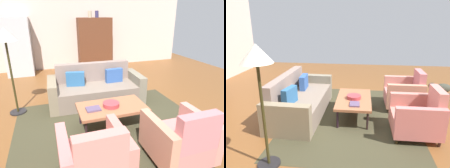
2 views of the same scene
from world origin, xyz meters
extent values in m
plane|color=brown|center=(0.00, 0.00, 0.00)|extent=(10.41, 10.41, 0.00)
cube|color=#393624|center=(0.03, -0.54, 0.00)|extent=(3.40, 2.60, 0.01)
cube|color=#78675A|center=(0.03, 0.51, 0.21)|extent=(1.77, 0.95, 0.42)
cube|color=#7C6960|center=(0.04, 0.87, 0.43)|extent=(1.74, 0.23, 0.86)
cube|color=#756E5B|center=(0.99, 0.48, 0.31)|extent=(0.21, 0.91, 0.62)
cube|color=#7C6E56|center=(-0.93, 0.54, 0.31)|extent=(0.21, 0.91, 0.62)
cube|color=#2E5294|center=(0.48, 0.60, 0.58)|extent=(0.41, 0.14, 0.32)
cube|color=#29598A|center=(-0.42, 0.62, 0.58)|extent=(0.42, 0.20, 0.32)
cylinder|color=black|center=(-0.50, -0.31, 0.18)|extent=(0.04, 0.04, 0.36)
cylinder|color=black|center=(0.56, -0.31, 0.18)|extent=(0.04, 0.04, 0.36)
cylinder|color=black|center=(-0.50, -0.87, 0.18)|extent=(0.04, 0.04, 0.36)
cylinder|color=#28251E|center=(0.56, -0.87, 0.18)|extent=(0.04, 0.04, 0.36)
cube|color=#9C5D3D|center=(0.03, -0.59, 0.39)|extent=(1.20, 0.70, 0.05)
cylinder|color=black|center=(-0.91, -1.35, 0.05)|extent=(0.05, 0.05, 0.10)
cylinder|color=#381B14|center=(-0.23, -1.35, 0.05)|extent=(0.05, 0.05, 0.10)
cylinder|color=#3B211B|center=(-0.91, -2.03, 0.05)|extent=(0.05, 0.05, 0.10)
cylinder|color=#3A2A13|center=(-0.23, -2.03, 0.05)|extent=(0.05, 0.05, 0.10)
cube|color=#CB7266|center=(-0.57, -1.69, 0.25)|extent=(0.56, 0.80, 0.30)
cube|color=tan|center=(-0.57, -2.02, 0.49)|extent=(0.56, 0.14, 0.78)
cube|color=#D1726F|center=(-0.91, -1.69, 0.38)|extent=(0.12, 0.80, 0.56)
cube|color=tan|center=(-0.23, -1.69, 0.38)|extent=(0.12, 0.80, 0.56)
cylinder|color=#352B1D|center=(0.29, -1.35, 0.05)|extent=(0.05, 0.05, 0.10)
cylinder|color=#392816|center=(0.97, -1.35, 0.05)|extent=(0.05, 0.05, 0.10)
cylinder|color=#301E11|center=(0.29, -2.03, 0.05)|extent=(0.05, 0.05, 0.10)
cylinder|color=#282821|center=(0.97, -2.03, 0.05)|extent=(0.05, 0.05, 0.10)
cube|color=#CC7570|center=(0.63, -1.69, 0.25)|extent=(0.56, 0.80, 0.30)
cube|color=#C57075|center=(0.63, -2.02, 0.49)|extent=(0.56, 0.14, 0.78)
cube|color=tan|center=(0.29, -1.69, 0.38)|extent=(0.12, 0.80, 0.56)
cube|color=tan|center=(0.97, -1.69, 0.38)|extent=(0.12, 0.80, 0.56)
cylinder|color=#AA373D|center=(0.01, -0.59, 0.45)|extent=(0.29, 0.29, 0.07)
cube|color=#564462|center=(-0.32, -0.62, 0.43)|extent=(0.25, 0.19, 0.03)
cylinder|color=black|center=(-1.66, 0.54, 0.01)|extent=(0.32, 0.32, 0.03)
cylinder|color=#312D14|center=(-1.66, 0.54, 0.76)|extent=(0.04, 0.04, 1.45)
cone|color=silver|center=(-1.66, 0.54, 1.60)|extent=(0.40, 0.40, 0.24)
cylinder|color=#3A3C32|center=(1.09, -2.63, 0.10)|extent=(0.06, 0.06, 0.20)
cylinder|color=#3A3C32|center=(1.23, -2.59, 0.10)|extent=(0.06, 0.06, 0.20)
cylinder|color=#3A3C32|center=(1.15, -2.91, 0.10)|extent=(0.06, 0.06, 0.20)
cylinder|color=#3A3C32|center=(1.29, -2.88, 0.10)|extent=(0.06, 0.06, 0.20)
ellipsoid|color=#3A3C32|center=(1.19, -2.75, 0.32)|extent=(0.33, 0.46, 0.24)
sphere|color=#3A3C32|center=(1.13, -2.47, 0.39)|extent=(0.17, 0.17, 0.17)
camera|label=1|loc=(-0.98, -3.58, 1.98)|focal=31.61mm
camera|label=2|loc=(-4.04, -0.74, 2.02)|focal=33.64mm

